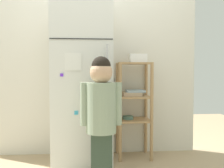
{
  "coord_description": "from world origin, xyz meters",
  "views": [
    {
      "loc": [
        -0.01,
        -2.75,
        1.0
      ],
      "look_at": [
        0.21,
        0.02,
        0.86
      ],
      "focal_mm": 41.29,
      "sensor_mm": 36.0,
      "label": 1
    }
  ],
  "objects_px": {
    "child_standing": "(101,107)",
    "fruit_bin": "(137,59)",
    "pantry_shelf_unit": "(133,100)",
    "refrigerator": "(83,84)"
  },
  "relations": [
    {
      "from": "child_standing",
      "to": "fruit_bin",
      "type": "xyz_separation_m",
      "value": [
        0.43,
        0.68,
        0.45
      ]
    },
    {
      "from": "child_standing",
      "to": "pantry_shelf_unit",
      "type": "xyz_separation_m",
      "value": [
        0.4,
        0.69,
        -0.02
      ]
    },
    {
      "from": "refrigerator",
      "to": "child_standing",
      "type": "bearing_deg",
      "value": -71.82
    },
    {
      "from": "pantry_shelf_unit",
      "to": "refrigerator",
      "type": "bearing_deg",
      "value": -165.01
    },
    {
      "from": "refrigerator",
      "to": "fruit_bin",
      "type": "distance_m",
      "value": 0.68
    },
    {
      "from": "refrigerator",
      "to": "child_standing",
      "type": "height_order",
      "value": "refrigerator"
    },
    {
      "from": "pantry_shelf_unit",
      "to": "fruit_bin",
      "type": "relative_size",
      "value": 5.73
    },
    {
      "from": "child_standing",
      "to": "pantry_shelf_unit",
      "type": "relative_size",
      "value": 1.03
    },
    {
      "from": "refrigerator",
      "to": "fruit_bin",
      "type": "relative_size",
      "value": 8.97
    },
    {
      "from": "fruit_bin",
      "to": "refrigerator",
      "type": "bearing_deg",
      "value": -167.27
    }
  ]
}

